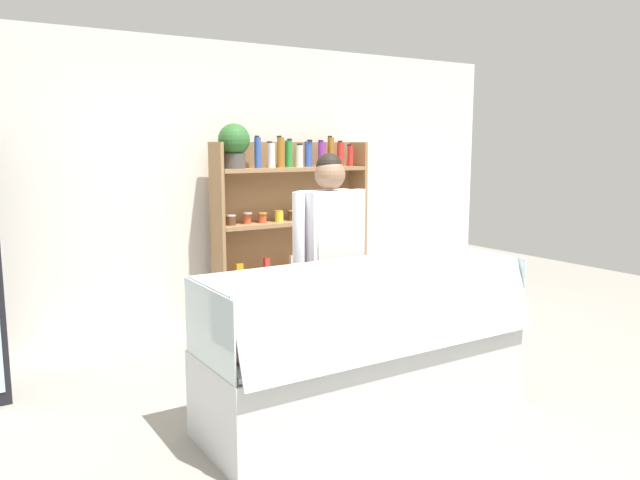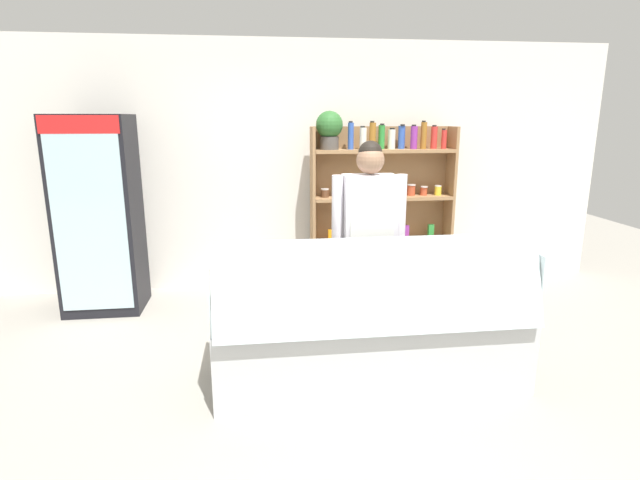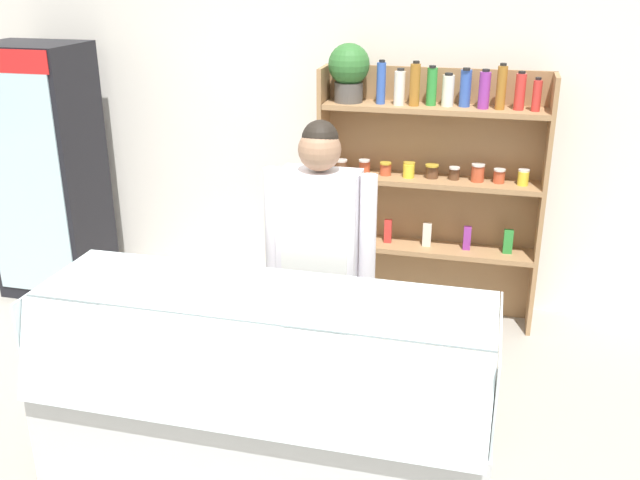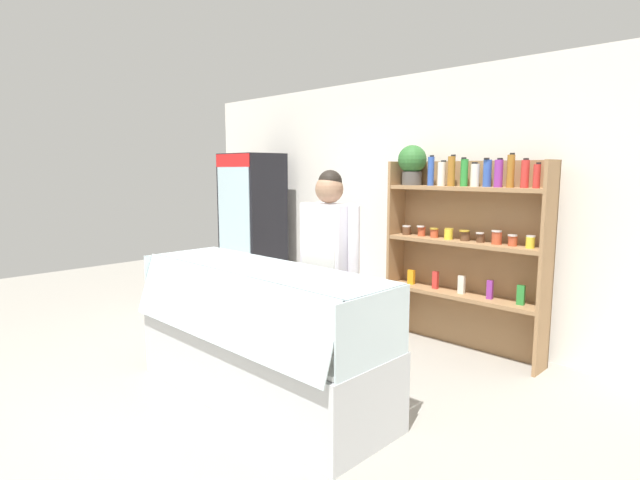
% 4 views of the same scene
% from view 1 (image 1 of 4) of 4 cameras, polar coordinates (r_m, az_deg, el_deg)
% --- Properties ---
extents(ground_plane, '(12.00, 12.00, 0.00)m').
position_cam_1_polar(ground_plane, '(4.20, 1.97, -16.26)').
color(ground_plane, gray).
extents(back_wall, '(6.80, 0.10, 2.70)m').
position_cam_1_polar(back_wall, '(5.85, -10.75, 4.44)').
color(back_wall, white).
rests_on(back_wall, ground).
extents(shelving_unit, '(1.55, 0.29, 1.96)m').
position_cam_1_polar(shelving_unit, '(5.89, -3.43, 2.41)').
color(shelving_unit, '#9E754C').
rests_on(shelving_unit, ground).
extents(deli_display_case, '(2.19, 0.79, 1.01)m').
position_cam_1_polar(deli_display_case, '(4.16, 4.30, -11.86)').
color(deli_display_case, silver).
rests_on(deli_display_case, ground).
extents(shop_clerk, '(0.61, 0.25, 1.71)m').
position_cam_1_polar(shop_clerk, '(4.54, 0.93, -0.82)').
color(shop_clerk, '#383D51').
rests_on(shop_clerk, ground).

